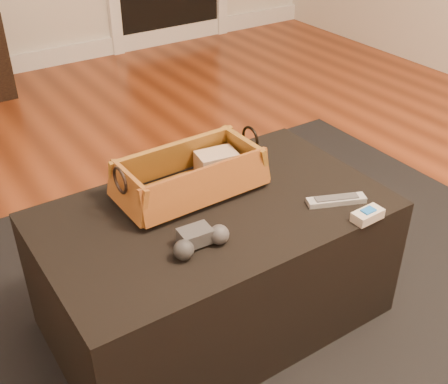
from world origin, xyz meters
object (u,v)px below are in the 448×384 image
ottoman (215,265)px  wicker_basket (190,177)px  tv_remote (187,189)px  cream_gadget (368,215)px  silver_remote (336,200)px  game_controller (199,240)px

ottoman → wicker_basket: 0.29m
tv_remote → cream_gadget: size_ratio=2.54×
tv_remote → silver_remote: size_ratio=1.33×
wicker_basket → game_controller: wicker_basket is taller
wicker_basket → silver_remote: 0.43m
ottoman → wicker_basket: (-0.01, 0.12, 0.26)m
silver_remote → cream_gadget: cream_gadget is taller
wicker_basket → cream_gadget: (0.34, -0.40, -0.04)m
game_controller → cream_gadget: bearing=-18.2°
silver_remote → cream_gadget: 0.11m
ottoman → game_controller: size_ratio=6.06×
tv_remote → silver_remote: (0.34, -0.27, -0.02)m
ottoman → wicker_basket: size_ratio=2.22×
tv_remote → game_controller: bearing=-120.2°
tv_remote → silver_remote: 0.44m
game_controller → tv_remote: bearing=66.8°
game_controller → cream_gadget: 0.48m
tv_remote → silver_remote: tv_remote is taller
ottoman → game_controller: bearing=-134.9°
tv_remote → wicker_basket: wicker_basket is taller
wicker_basket → game_controller: size_ratio=2.73×
tv_remote → cream_gadget: tv_remote is taller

